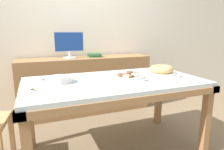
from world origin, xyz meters
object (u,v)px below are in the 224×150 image
object	(u,v)px
tealight_left_edge	(148,69)
tealight_right_edge	(180,77)
book_stack	(94,55)
plate_stack	(60,80)
tealight_centre	(43,80)
pastry_platter	(128,75)
cake_chocolate_round	(161,70)
tealight_near_cakes	(146,81)
tealight_near_front	(33,90)
computer_monitor	(69,45)

from	to	relation	value
tealight_left_edge	tealight_right_edge	world-z (taller)	same
book_stack	plate_stack	world-z (taller)	book_stack
tealight_centre	tealight_right_edge	size ratio (longest dim) A/B	1.00
pastry_platter	plate_stack	xyz separation A→B (m)	(-0.69, 0.00, 0.01)
pastry_platter	tealight_centre	world-z (taller)	pastry_platter
tealight_left_edge	tealight_centre	bearing A→B (deg)	-174.80
pastry_platter	cake_chocolate_round	bearing A→B (deg)	1.67
book_stack	tealight_near_cakes	xyz separation A→B (m)	(0.10, -1.34, -0.10)
tealight_near_cakes	tealight_near_front	bearing A→B (deg)	175.69
plate_stack	cake_chocolate_round	bearing A→B (deg)	0.50
book_stack	tealight_right_edge	bearing A→B (deg)	-69.03
tealight_left_edge	tealight_right_edge	xyz separation A→B (m)	(0.09, -0.48, 0.00)
computer_monitor	tealight_near_front	bearing A→B (deg)	-112.07
tealight_left_edge	tealight_near_front	xyz separation A→B (m)	(-1.31, -0.42, 0.00)
tealight_near_cakes	tealight_right_edge	bearing A→B (deg)	1.82
tealight_centre	tealight_near_cakes	bearing A→B (deg)	-23.12
tealight_near_cakes	tealight_centre	size ratio (longest dim) A/B	1.00
tealight_centre	tealight_right_edge	xyz separation A→B (m)	(1.30, -0.37, 0.00)
computer_monitor	pastry_platter	bearing A→B (deg)	-68.84
book_stack	tealight_left_edge	distance (m)	0.95
book_stack	tealight_left_edge	size ratio (longest dim) A/B	5.23
pastry_platter	plate_stack	size ratio (longest dim) A/B	1.66
tealight_centre	pastry_platter	bearing A→B (deg)	-8.04
computer_monitor	cake_chocolate_round	world-z (taller)	computer_monitor
computer_monitor	tealight_right_edge	size ratio (longest dim) A/B	10.60
cake_chocolate_round	computer_monitor	bearing A→B (deg)	128.22
book_stack	pastry_platter	xyz separation A→B (m)	(0.04, -1.08, -0.09)
tealight_near_cakes	tealight_right_edge	xyz separation A→B (m)	(0.41, 0.01, 0.00)
computer_monitor	tealight_near_front	size ratio (longest dim) A/B	10.60
pastry_platter	tealight_right_edge	xyz separation A→B (m)	(0.46, -0.25, -0.00)
tealight_centre	tealight_right_edge	world-z (taller)	same
book_stack	tealight_near_front	size ratio (longest dim) A/B	5.23
tealight_centre	tealight_right_edge	bearing A→B (deg)	-15.79
cake_chocolate_round	tealight_left_edge	xyz separation A→B (m)	(-0.05, 0.22, -0.03)
computer_monitor	tealight_right_edge	world-z (taller)	computer_monitor
computer_monitor	tealight_near_front	world-z (taller)	computer_monitor
tealight_near_cakes	tealight_left_edge	world-z (taller)	same
tealight_centre	book_stack	bearing A→B (deg)	50.54
plate_stack	tealight_near_cakes	bearing A→B (deg)	-19.49
tealight_centre	tealight_near_front	world-z (taller)	same
book_stack	tealight_right_edge	distance (m)	1.43
tealight_left_edge	plate_stack	bearing A→B (deg)	-168.08
tealight_left_edge	tealight_right_edge	bearing A→B (deg)	-79.36
tealight_centre	tealight_near_front	bearing A→B (deg)	-107.14
plate_stack	tealight_right_edge	distance (m)	1.19
book_stack	pastry_platter	distance (m)	1.08
cake_chocolate_round	tealight_near_cakes	distance (m)	0.46
cake_chocolate_round	pastry_platter	world-z (taller)	cake_chocolate_round
computer_monitor	book_stack	size ratio (longest dim) A/B	2.03
computer_monitor	book_stack	bearing A→B (deg)	0.21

